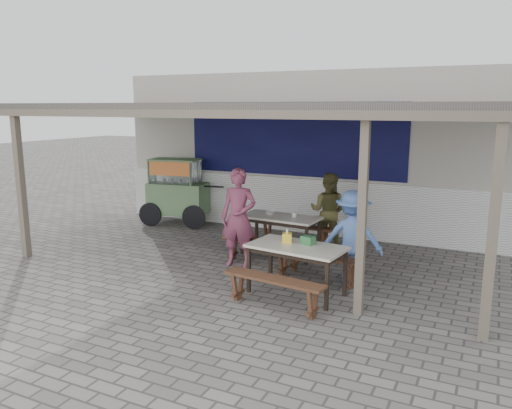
{
  "coord_description": "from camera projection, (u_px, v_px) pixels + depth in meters",
  "views": [
    {
      "loc": [
        3.87,
        -7.21,
        2.76
      ],
      "look_at": [
        -0.06,
        0.9,
        0.98
      ],
      "focal_mm": 35.0,
      "sensor_mm": 36.0,
      "label": 1
    }
  ],
  "objects": [
    {
      "name": "donation_box",
      "position": [
        308.0,
        240.0,
        7.36
      ],
      "size": [
        0.22,
        0.18,
        0.13
      ],
      "primitive_type": "cube",
      "rotation": [
        0.0,
        0.0,
        -0.29
      ],
      "color": "#306C3B",
      "rests_on": "table_right"
    },
    {
      "name": "table_right",
      "position": [
        297.0,
        251.0,
        7.33
      ],
      "size": [
        1.48,
        0.92,
        0.75
      ],
      "rotation": [
        0.0,
        0.0,
        -0.12
      ],
      "color": "beige",
      "rests_on": "ground"
    },
    {
      "name": "table_left",
      "position": [
        280.0,
        220.0,
        9.28
      ],
      "size": [
        1.49,
        0.78,
        0.75
      ],
      "rotation": [
        0.0,
        0.0,
        -0.07
      ],
      "color": "beige",
      "rests_on": "ground"
    },
    {
      "name": "bench_left_wall",
      "position": [
        295.0,
        230.0,
        9.92
      ],
      "size": [
        1.56,
        0.38,
        0.45
      ],
      "rotation": [
        0.0,
        0.0,
        -0.07
      ],
      "color": "brown",
      "rests_on": "ground"
    },
    {
      "name": "patron_wall_side",
      "position": [
        328.0,
        211.0,
        9.72
      ],
      "size": [
        0.75,
        0.6,
        1.5
      ],
      "primitive_type": "imported",
      "rotation": [
        0.0,
        0.0,
        3.18
      ],
      "color": "brown",
      "rests_on": "ground"
    },
    {
      "name": "patron_right_table",
      "position": [
        352.0,
        237.0,
        7.83
      ],
      "size": [
        1.02,
        0.68,
        1.48
      ],
      "primitive_type": "imported",
      "rotation": [
        0.0,
        0.0,
        3.28
      ],
      "color": "#5175BE",
      "rests_on": "ground"
    },
    {
      "name": "warung_roof",
      "position": [
        260.0,
        109.0,
        8.82
      ],
      "size": [
        9.0,
        4.21,
        2.81
      ],
      "color": "#564E49",
      "rests_on": "ground"
    },
    {
      "name": "ground",
      "position": [
        236.0,
        270.0,
        8.56
      ],
      "size": [
        60.0,
        60.0,
        0.0
      ],
      "primitive_type": "plane",
      "color": "slate",
      "rests_on": "ground"
    },
    {
      "name": "bench_right_wall",
      "position": [
        316.0,
        261.0,
        7.93
      ],
      "size": [
        1.52,
        0.46,
        0.45
      ],
      "rotation": [
        0.0,
        0.0,
        -0.12
      ],
      "color": "brown",
      "rests_on": "ground"
    },
    {
      "name": "back_wall",
      "position": [
        309.0,
        152.0,
        11.38
      ],
      "size": [
        9.0,
        1.28,
        3.5
      ],
      "color": "#BBB6A7",
      "rests_on": "ground"
    },
    {
      "name": "condiment_bowl",
      "position": [
        270.0,
        213.0,
        9.45
      ],
      "size": [
        0.2,
        0.2,
        0.04
      ],
      "primitive_type": "imported",
      "rotation": [
        0.0,
        0.0,
        0.17
      ],
      "color": "silver",
      "rests_on": "table_left"
    },
    {
      "name": "patron_street_side",
      "position": [
        239.0,
        218.0,
        8.64
      ],
      "size": [
        0.69,
        0.51,
        1.73
      ],
      "primitive_type": "imported",
      "rotation": [
        0.0,
        0.0,
        0.16
      ],
      "color": "#7F3852",
      "rests_on": "ground"
    },
    {
      "name": "tissue_box",
      "position": [
        287.0,
        238.0,
        7.48
      ],
      "size": [
        0.18,
        0.18,
        0.14
      ],
      "primitive_type": "cube",
      "rotation": [
        0.0,
        0.0,
        0.36
      ],
      "color": "yellow",
      "rests_on": "table_right"
    },
    {
      "name": "vendor_cart",
      "position": [
        177.0,
        189.0,
        11.71
      ],
      "size": [
        1.87,
        1.0,
        1.56
      ],
      "rotation": [
        0.0,
        0.0,
        0.18
      ],
      "color": "#6A885B",
      "rests_on": "ground"
    },
    {
      "name": "bench_right_street",
      "position": [
        274.0,
        286.0,
        6.85
      ],
      "size": [
        1.52,
        0.46,
        0.45
      ],
      "rotation": [
        0.0,
        0.0,
        -0.12
      ],
      "color": "brown",
      "rests_on": "ground"
    },
    {
      "name": "bench_left_street",
      "position": [
        263.0,
        246.0,
        8.77
      ],
      "size": [
        1.56,
        0.38,
        0.45
      ],
      "rotation": [
        0.0,
        0.0,
        -0.07
      ],
      "color": "brown",
      "rests_on": "ground"
    },
    {
      "name": "condiment_jar",
      "position": [
        294.0,
        215.0,
        9.2
      ],
      "size": [
        0.08,
        0.08,
        0.09
      ],
      "primitive_type": "cylinder",
      "color": "silver",
      "rests_on": "table_left"
    }
  ]
}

